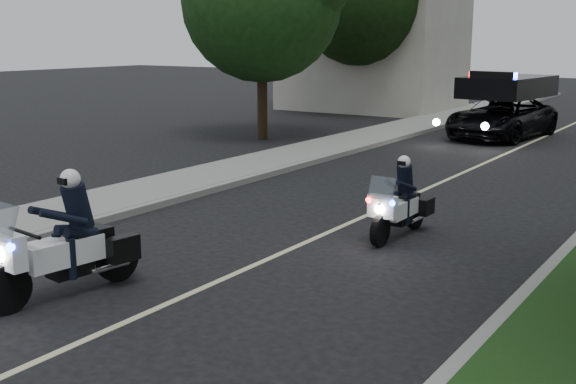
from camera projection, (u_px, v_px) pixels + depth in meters
name	position (u px, v px, depth m)	size (l,w,h in m)	color
ground	(164.00, 306.00, 9.91)	(120.00, 120.00, 0.00)	black
curb_left	(301.00, 165.00, 20.26)	(0.20, 60.00, 0.15)	gray
sidewalk_left	(269.00, 161.00, 20.85)	(2.00, 60.00, 0.16)	gray
building_far	(373.00, 38.00, 35.75)	(8.00, 6.00, 7.00)	#A8A396
lane_marking	(439.00, 183.00, 18.07)	(0.12, 50.00, 0.01)	#BFB78C
police_moto_left	(68.00, 295.00, 10.30)	(0.75, 2.15, 1.83)	white
police_moto_right	(399.00, 237.00, 13.30)	(0.62, 1.78, 1.51)	silver
police_suv	(501.00, 138.00, 26.20)	(2.47, 5.34, 2.59)	black
bicycle	(490.00, 131.00, 28.13)	(0.63, 1.80, 0.94)	black
cyclist	(490.00, 131.00, 28.13)	(0.57, 0.38, 1.59)	black
tree_left_near	(263.00, 139.00, 25.92)	(5.59, 5.59, 9.31)	#1A4015
tree_left_far	(360.00, 114.00, 34.07)	(6.20, 6.20, 10.33)	black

